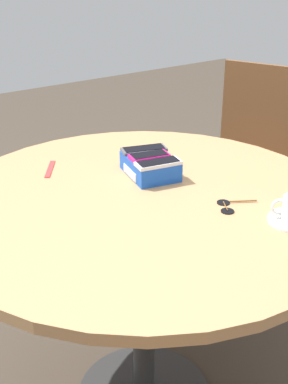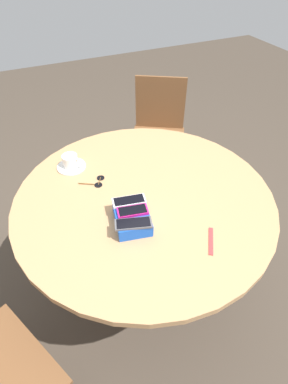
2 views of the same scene
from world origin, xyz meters
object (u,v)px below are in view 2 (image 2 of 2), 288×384
(phone_magenta, at_px, (133,211))
(phone_gray, at_px, (133,223))
(lanyard_strap, at_px, (211,241))
(sunglasses, at_px, (98,182))
(phone_box, at_px, (132,218))
(phone_white, at_px, (129,201))
(saucer, at_px, (71,166))
(round_table, at_px, (144,212))
(coffee_cup, at_px, (71,161))
(chair_near_window, at_px, (158,136))

(phone_magenta, bearing_deg, phone_gray, 160.07)
(lanyard_strap, relative_size, sunglasses, 1.05)
(phone_box, bearing_deg, phone_white, -11.99)
(phone_gray, distance_m, saucer, 0.53)
(round_table, height_order, phone_magenta, phone_magenta)
(coffee_cup, distance_m, lanyard_strap, 0.76)
(phone_box, relative_size, phone_magenta, 1.57)
(phone_white, bearing_deg, phone_magenta, 171.50)
(phone_box, distance_m, phone_magenta, 0.04)
(round_table, xyz_separation_m, chair_near_window, (0.85, -0.50, -0.20))
(phone_box, height_order, phone_white, phone_white)
(round_table, distance_m, phone_box, 0.21)
(lanyard_strap, distance_m, sunglasses, 0.58)
(coffee_cup, bearing_deg, round_table, -143.88)
(round_table, relative_size, phone_gray, 7.62)
(phone_magenta, bearing_deg, phone_white, -8.50)
(phone_magenta, relative_size, saucer, 0.92)
(phone_magenta, bearing_deg, round_table, -40.01)
(phone_white, height_order, lanyard_strap, phone_white)
(lanyard_strap, bearing_deg, phone_gray, 58.93)
(round_table, xyz_separation_m, phone_gray, (-0.18, 0.13, 0.17))
(saucer, bearing_deg, phone_white, -159.70)
(phone_white, bearing_deg, chair_near_window, -33.05)
(phone_magenta, distance_m, chair_near_window, 1.20)
(round_table, bearing_deg, phone_white, 124.31)
(phone_gray, relative_size, phone_magenta, 1.17)
(phone_magenta, bearing_deg, lanyard_strap, -132.42)
(saucer, distance_m, coffee_cup, 0.04)
(phone_box, relative_size, coffee_cup, 2.33)
(phone_box, relative_size, saucer, 1.44)
(sunglasses, bearing_deg, phone_gray, -174.73)
(saucer, relative_size, coffee_cup, 1.61)
(phone_gray, xyz_separation_m, phone_magenta, (0.06, -0.02, 0.00))
(saucer, height_order, lanyard_strap, saucer)
(phone_gray, relative_size, sunglasses, 1.20)
(coffee_cup, bearing_deg, chair_near_window, -55.02)
(saucer, bearing_deg, phone_box, -163.65)
(phone_white, distance_m, coffee_cup, 0.42)
(round_table, xyz_separation_m, lanyard_strap, (-0.34, -0.13, 0.11))
(phone_gray, xyz_separation_m, chair_near_window, (1.03, -0.62, -0.37))
(round_table, xyz_separation_m, phone_magenta, (-0.12, 0.10, 0.17))
(phone_gray, bearing_deg, coffee_cup, 12.58)
(coffee_cup, distance_m, sunglasses, 0.18)
(phone_gray, distance_m, sunglasses, 0.36)
(round_table, bearing_deg, chair_near_window, -30.45)
(phone_magenta, relative_size, coffee_cup, 1.49)
(saucer, xyz_separation_m, chair_near_window, (0.52, -0.74, -0.31))
(sunglasses, bearing_deg, saucer, 27.46)
(round_table, xyz_separation_m, phone_white, (-0.07, 0.10, 0.17))
(phone_box, xyz_separation_m, saucer, (0.46, 0.13, -0.02))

